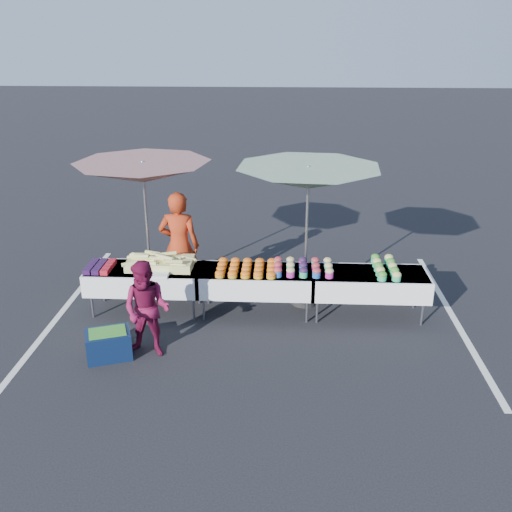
{
  "coord_description": "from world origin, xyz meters",
  "views": [
    {
      "loc": [
        0.42,
        -8.36,
        4.32
      ],
      "look_at": [
        0.0,
        0.0,
        1.0
      ],
      "focal_mm": 40.0,
      "sensor_mm": 36.0,
      "label": 1
    }
  ],
  "objects_px": {
    "customer": "(147,309)",
    "umbrella_left": "(143,173)",
    "vendor": "(179,246)",
    "table_center": "(256,280)",
    "storage_bin": "(109,344)",
    "umbrella_right": "(308,179)",
    "table_left": "(145,278)",
    "table_right": "(369,282)"
  },
  "relations": [
    {
      "from": "umbrella_left",
      "to": "storage_bin",
      "type": "bearing_deg",
      "value": -92.41
    },
    {
      "from": "table_left",
      "to": "umbrella_right",
      "type": "relative_size",
      "value": 0.64
    },
    {
      "from": "table_left",
      "to": "umbrella_left",
      "type": "relative_size",
      "value": 0.69
    },
    {
      "from": "umbrella_left",
      "to": "vendor",
      "type": "bearing_deg",
      "value": -22.89
    },
    {
      "from": "storage_bin",
      "to": "umbrella_right",
      "type": "bearing_deg",
      "value": 13.6
    },
    {
      "from": "table_center",
      "to": "table_right",
      "type": "height_order",
      "value": "same"
    },
    {
      "from": "table_center",
      "to": "umbrella_right",
      "type": "bearing_deg",
      "value": 26.57
    },
    {
      "from": "customer",
      "to": "umbrella_left",
      "type": "bearing_deg",
      "value": 110.64
    },
    {
      "from": "table_center",
      "to": "customer",
      "type": "relative_size",
      "value": 1.31
    },
    {
      "from": "table_center",
      "to": "table_right",
      "type": "relative_size",
      "value": 1.0
    },
    {
      "from": "storage_bin",
      "to": "customer",
      "type": "bearing_deg",
      "value": -9.14
    },
    {
      "from": "table_right",
      "to": "customer",
      "type": "relative_size",
      "value": 1.31
    },
    {
      "from": "umbrella_left",
      "to": "storage_bin",
      "type": "relative_size",
      "value": 3.7
    },
    {
      "from": "customer",
      "to": "vendor",
      "type": "bearing_deg",
      "value": 94.65
    },
    {
      "from": "table_center",
      "to": "storage_bin",
      "type": "bearing_deg",
      "value": -143.96
    },
    {
      "from": "table_right",
      "to": "umbrella_left",
      "type": "bearing_deg",
      "value": 167.85
    },
    {
      "from": "storage_bin",
      "to": "table_center",
      "type": "bearing_deg",
      "value": 16.1
    },
    {
      "from": "umbrella_right",
      "to": "storage_bin",
      "type": "relative_size",
      "value": 4.01
    },
    {
      "from": "table_center",
      "to": "storage_bin",
      "type": "xyz_separation_m",
      "value": [
        -2.01,
        -1.46,
        -0.38
      ]
    },
    {
      "from": "table_right",
      "to": "customer",
      "type": "distance_m",
      "value": 3.53
    },
    {
      "from": "table_right",
      "to": "vendor",
      "type": "xyz_separation_m",
      "value": [
        -3.12,
        0.55,
        0.36
      ]
    },
    {
      "from": "vendor",
      "to": "customer",
      "type": "bearing_deg",
      "value": 88.81
    },
    {
      "from": "customer",
      "to": "umbrella_left",
      "type": "height_order",
      "value": "umbrella_left"
    },
    {
      "from": "customer",
      "to": "umbrella_left",
      "type": "xyz_separation_m",
      "value": [
        -0.46,
        2.16,
        1.41
      ]
    },
    {
      "from": "table_center",
      "to": "umbrella_right",
      "type": "relative_size",
      "value": 0.64
    },
    {
      "from": "vendor",
      "to": "storage_bin",
      "type": "bearing_deg",
      "value": 73.87
    },
    {
      "from": "table_left",
      "to": "table_right",
      "type": "xyz_separation_m",
      "value": [
        3.6,
        0.0,
        0.0
      ]
    },
    {
      "from": "table_right",
      "to": "umbrella_right",
      "type": "distance_m",
      "value": 1.91
    },
    {
      "from": "umbrella_left",
      "to": "umbrella_right",
      "type": "height_order",
      "value": "umbrella_right"
    },
    {
      "from": "vendor",
      "to": "table_center",
      "type": "bearing_deg",
      "value": 160.16
    },
    {
      "from": "table_left",
      "to": "table_right",
      "type": "distance_m",
      "value": 3.6
    },
    {
      "from": "customer",
      "to": "storage_bin",
      "type": "relative_size",
      "value": 1.94
    },
    {
      "from": "table_center",
      "to": "umbrella_right",
      "type": "height_order",
      "value": "umbrella_right"
    },
    {
      "from": "umbrella_left",
      "to": "umbrella_right",
      "type": "relative_size",
      "value": 0.92
    },
    {
      "from": "table_left",
      "to": "vendor",
      "type": "xyz_separation_m",
      "value": [
        0.48,
        0.55,
        0.36
      ]
    },
    {
      "from": "vendor",
      "to": "customer",
      "type": "relative_size",
      "value": 1.33
    },
    {
      "from": "umbrella_right",
      "to": "umbrella_left",
      "type": "bearing_deg",
      "value": 171.62
    },
    {
      "from": "table_right",
      "to": "table_center",
      "type": "bearing_deg",
      "value": 180.0
    },
    {
      "from": "table_right",
      "to": "umbrella_left",
      "type": "height_order",
      "value": "umbrella_left"
    },
    {
      "from": "table_right",
      "to": "umbrella_right",
      "type": "bearing_deg",
      "value": 158.2
    },
    {
      "from": "table_center",
      "to": "umbrella_left",
      "type": "height_order",
      "value": "umbrella_left"
    },
    {
      "from": "table_left",
      "to": "customer",
      "type": "xyz_separation_m",
      "value": [
        0.35,
        -1.36,
        0.12
      ]
    }
  ]
}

